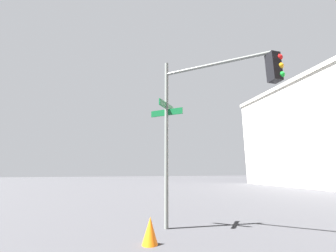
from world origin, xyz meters
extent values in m
cylinder|color=slate|center=(-7.43, -7.36, 2.58)|extent=(0.12, 0.12, 5.16)
cylinder|color=slate|center=(-6.42, -6.14, 4.76)|extent=(2.08, 2.49, 0.09)
cube|color=black|center=(-5.41, -4.92, 4.31)|extent=(0.28, 0.28, 0.80)
sphere|color=red|center=(-5.32, -4.81, 4.56)|extent=(0.18, 0.18, 0.18)
sphere|color=orange|center=(-5.32, -4.81, 4.31)|extent=(0.18, 0.18, 0.18)
sphere|color=green|center=(-5.32, -4.81, 4.06)|extent=(0.18, 0.18, 0.18)
cube|color=#0F5128|center=(-7.43, -7.36, 3.44)|extent=(0.73, 0.87, 0.20)
cube|color=#0F5128|center=(-7.43, -7.36, 3.66)|extent=(0.80, 0.67, 0.20)
cone|color=orange|center=(-6.26, -8.03, 0.30)|extent=(0.36, 0.36, 0.59)
camera|label=1|loc=(-1.26, -8.92, 1.63)|focal=22.06mm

